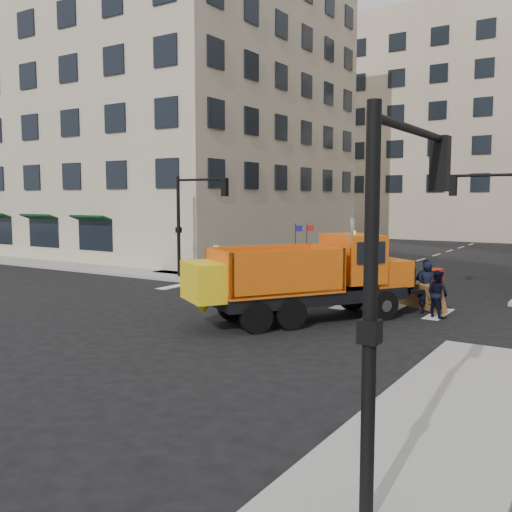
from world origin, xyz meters
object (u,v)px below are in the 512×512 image
Objects in this scene: cop_b at (437,294)px; worker at (216,260)px; cop_c at (426,284)px; newspaper_box at (437,281)px; plow_truck at (303,276)px; cop_a at (427,287)px.

worker is (-12.74, 3.97, 0.11)m from cop_b.
worker is at bearing -50.97° from cop_c.
cop_c is at bearing -79.72° from newspaper_box.
cop_a is (3.23, 3.60, -0.62)m from plow_truck.
cop_c is at bearing -85.65° from cop_a.
plow_truck is 5.33× the size of cop_b.
cop_a reaches higher than newspaper_box.
cop_b is 1.55× the size of newspaper_box.
cop_b is at bearing 81.34° from cop_c.
plow_truck reaches higher than cop_a.
newspaper_box is at bearing 13.71° from plow_truck.
worker is (-8.99, 7.12, -0.63)m from plow_truck.
plow_truck reaches higher than cop_b.
plow_truck is 11.49m from worker.
worker is at bearing 84.90° from plow_truck.
cop_a is at bearing 67.64° from cop_c.
cop_a is at bearing -11.69° from cop_b.
cop_c is at bearing -30.77° from cop_b.
worker is at bearing -27.99° from cop_a.
newspaper_box is (2.62, 7.36, -0.89)m from plow_truck.
worker is at bearing 11.96° from cop_b.
newspaper_box is at bearing -92.66° from cop_a.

